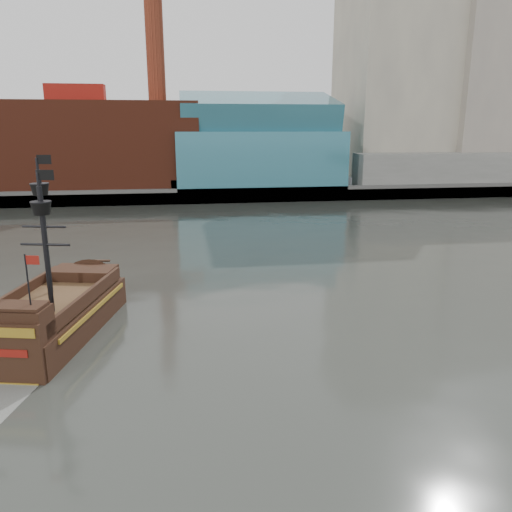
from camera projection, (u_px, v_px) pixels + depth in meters
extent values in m
plane|color=#2A2D27|center=(271.00, 380.00, 26.10)|extent=(400.00, 400.00, 0.00)
cube|color=slate|center=(200.00, 180.00, 113.89)|extent=(220.00, 60.00, 2.00)
cube|color=#4C4C49|center=(207.00, 196.00, 85.58)|extent=(220.00, 1.00, 2.60)
cube|color=maroon|center=(80.00, 146.00, 89.45)|extent=(42.00, 18.00, 15.00)
cube|color=teal|center=(258.00, 159.00, 92.75)|extent=(30.00, 16.00, 10.00)
cube|color=#B2AA93|center=(395.00, 65.00, 102.08)|extent=(20.00, 22.00, 46.00)
cube|color=gray|center=(485.00, 85.00, 101.84)|extent=(18.00, 18.00, 38.00)
cube|color=#B2AA93|center=(406.00, 61.00, 119.02)|extent=(24.00, 20.00, 52.00)
cube|color=slate|center=(458.00, 169.00, 94.88)|extent=(40.00, 6.00, 6.00)
cylinder|color=maroon|center=(155.00, 39.00, 88.70)|extent=(3.20, 3.20, 22.00)
cube|color=teal|center=(258.00, 114.00, 90.73)|extent=(28.00, 14.94, 8.78)
cube|color=black|center=(55.00, 325.00, 31.81)|extent=(7.77, 13.19, 2.68)
cube|color=#442F19|center=(52.00, 303.00, 31.43)|extent=(6.99, 11.87, 0.31)
cube|color=black|center=(84.00, 275.00, 36.11)|extent=(4.81, 3.38, 1.03)
cube|color=black|center=(3.00, 324.00, 26.07)|extent=(5.13, 2.70, 1.85)
cylinder|color=black|center=(45.00, 233.00, 31.93)|extent=(0.35, 0.35, 8.03)
cylinder|color=black|center=(46.00, 251.00, 28.60)|extent=(0.35, 0.35, 7.41)
cone|color=black|center=(40.00, 189.00, 31.23)|extent=(1.36, 1.36, 0.72)
cone|color=black|center=(41.00, 208.00, 27.98)|extent=(1.36, 1.36, 0.72)
cube|color=black|center=(44.00, 159.00, 30.73)|extent=(0.91, 0.24, 0.57)
cube|color=black|center=(46.00, 175.00, 27.48)|extent=(0.91, 0.24, 0.57)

